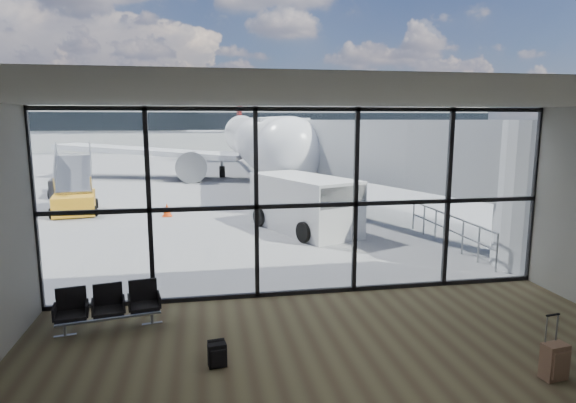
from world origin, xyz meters
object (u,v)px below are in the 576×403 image
object	(u,v)px
seating_row	(108,304)
belt_loader	(65,185)
suitcase	(555,361)
backpack	(217,355)
service_van	(306,203)
mobile_stairs	(75,200)
airliner	(255,141)

from	to	relation	value
seating_row	belt_loader	distance (m)	19.62
seating_row	suitcase	world-z (taller)	suitcase
backpack	service_van	xyz separation A→B (m)	(3.67, 9.82, 0.84)
backpack	service_van	world-z (taller)	service_van
seating_row	mobile_stairs	size ratio (longest dim) A/B	0.53
belt_loader	backpack	bearing A→B (deg)	-78.21
suitcase	airliner	bearing A→B (deg)	84.95
backpack	belt_loader	distance (m)	22.19
belt_loader	seating_row	bearing A→B (deg)	-81.97
service_van	airliner	bearing A→B (deg)	67.00
backpack	mobile_stairs	bearing A→B (deg)	103.05
mobile_stairs	service_van	bearing A→B (deg)	-39.68
seating_row	airliner	distance (m)	27.52
seating_row	belt_loader	bearing A→B (deg)	96.53
suitcase	service_van	distance (m)	11.36
service_van	backpack	bearing A→B (deg)	-133.14
service_van	suitcase	bearing A→B (deg)	-103.90
seating_row	suitcase	xyz separation A→B (m)	(7.51, -3.38, -0.17)
airliner	service_van	world-z (taller)	airliner
service_van	belt_loader	bearing A→B (deg)	113.62
backpack	mobile_stairs	world-z (taller)	mobile_stairs
suitcase	mobile_stairs	xyz separation A→B (m)	(-11.33, 16.58, 0.27)
seating_row	belt_loader	size ratio (longest dim) A/B	0.52
service_van	belt_loader	size ratio (longest dim) A/B	1.33
suitcase	mobile_stairs	bearing A→B (deg)	116.25
belt_loader	mobile_stairs	distance (m)	5.88
airliner	belt_loader	xyz separation A→B (m)	(-11.57, -8.01, -2.06)
service_van	seating_row	bearing A→B (deg)	-149.15
belt_loader	suitcase	bearing A→B (deg)	-68.02
seating_row	service_van	bearing A→B (deg)	43.24
backpack	belt_loader	xyz separation A→B (m)	(-7.79, 20.77, 0.36)
airliner	mobile_stairs	world-z (taller)	airliner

